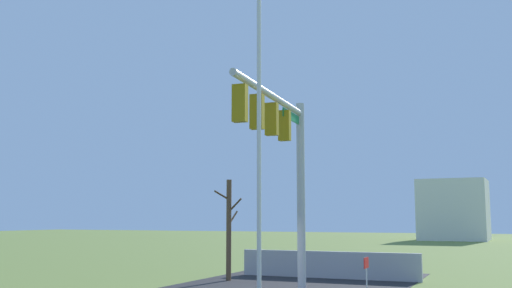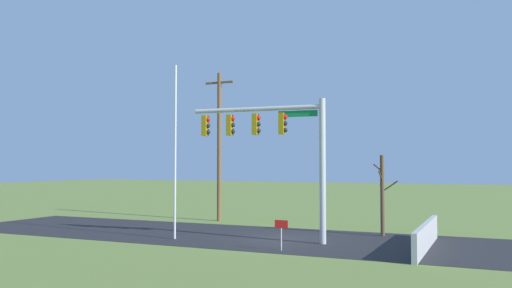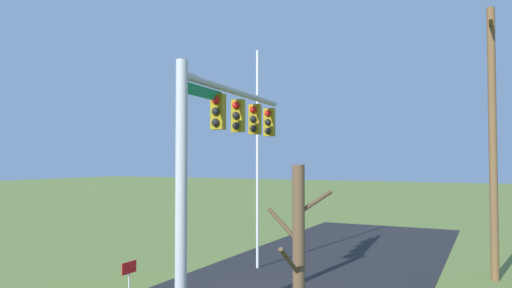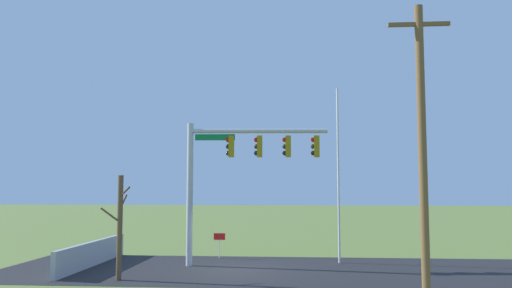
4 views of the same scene
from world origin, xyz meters
name	(u,v)px [view 2 (image 2 of 4)]	position (x,y,z in m)	size (l,w,h in m)	color
ground_plane	(282,239)	(0.00, 0.00, 0.00)	(160.00, 160.00, 0.00)	olive
road_surface	(207,234)	(-4.00, 0.00, 0.01)	(28.00, 8.00, 0.01)	#232326
sidewalk_corner	(346,245)	(3.22, -0.83, 0.00)	(6.00, 6.00, 0.01)	#B7B5AD
retaining_fence	(426,236)	(6.46, -0.48, 0.54)	(0.20, 7.35, 1.07)	#A8A8AD
signal_mast	(278,140)	(0.18, -0.96, 4.57)	(6.31, 0.69, 6.34)	#B2B5BA
flagpole	(175,152)	(-4.49, -2.16, 4.05)	(0.10, 0.10, 8.11)	silver
utility_pole	(219,144)	(-6.39, 5.70, 4.74)	(1.90, 0.26, 9.15)	brown
bare_tree	(382,194)	(4.10, 2.81, 2.01)	(1.27, 1.02, 3.91)	brown
open_sign	(281,228)	(1.23, -3.24, 0.91)	(0.56, 0.04, 1.22)	silver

